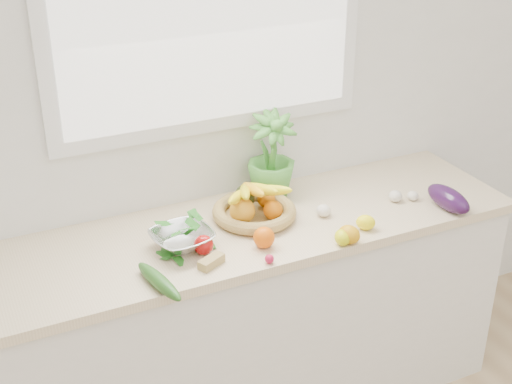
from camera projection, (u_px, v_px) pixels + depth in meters
name	position (u px, v px, depth m)	size (l,w,h in m)	color
back_wall	(210.00, 94.00, 2.81)	(4.50, 0.02, 2.70)	white
counter_cabinet	(243.00, 325.00, 2.98)	(2.20, 0.58, 0.86)	silver
countertop	(242.00, 231.00, 2.78)	(2.24, 0.62, 0.04)	beige
orange_loose	(264.00, 237.00, 2.62)	(0.08, 0.08, 0.08)	#E45A07
lemon_a	(349.00, 234.00, 2.65)	(0.07, 0.09, 0.07)	orange
lemon_b	(342.00, 237.00, 2.64)	(0.06, 0.07, 0.06)	#D2D40B
lemon_c	(366.00, 222.00, 2.74)	(0.06, 0.07, 0.06)	#FFEE0D
apple	(204.00, 245.00, 2.58)	(0.07, 0.07, 0.07)	#AF0E0E
ginger	(211.00, 262.00, 2.51)	(0.10, 0.04, 0.03)	tan
garlic_a	(323.00, 211.00, 2.84)	(0.06, 0.06, 0.05)	white
garlic_b	(395.00, 196.00, 2.95)	(0.06, 0.06, 0.05)	beige
garlic_c	(413.00, 196.00, 2.96)	(0.05, 0.05, 0.04)	beige
eggplant	(448.00, 199.00, 2.88)	(0.09, 0.23, 0.09)	#280E33
cucumber	(159.00, 281.00, 2.39)	(0.05, 0.28, 0.05)	#215017
radish	(269.00, 259.00, 2.53)	(0.03, 0.03, 0.03)	#C3183F
potted_herb	(272.00, 155.00, 2.92)	(0.20, 0.20, 0.36)	#499636
fruit_basket	(253.00, 207.00, 2.81)	(0.36, 0.36, 0.18)	tan
colander_with_spinach	(182.00, 235.00, 2.59)	(0.26, 0.26, 0.12)	silver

